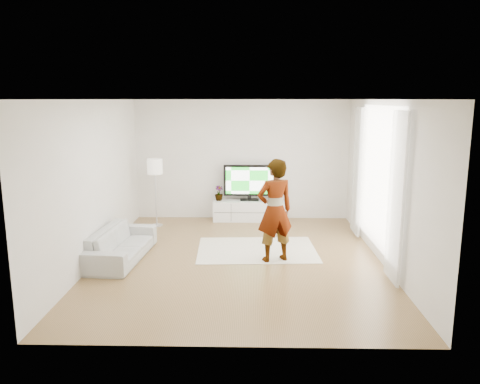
{
  "coord_description": "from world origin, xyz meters",
  "views": [
    {
      "loc": [
        0.21,
        -7.93,
        2.8
      ],
      "look_at": [
        0.02,
        0.4,
        1.15
      ],
      "focal_mm": 35.0,
      "sensor_mm": 36.0,
      "label": 1
    }
  ],
  "objects_px": {
    "sofa": "(121,244)",
    "player": "(275,210)",
    "rug": "(257,250)",
    "television": "(250,181)",
    "media_console": "(249,210)",
    "floor_lamp": "(155,169)"
  },
  "relations": [
    {
      "from": "rug",
      "to": "television",
      "type": "bearing_deg",
      "value": 93.74
    },
    {
      "from": "television",
      "to": "floor_lamp",
      "type": "bearing_deg",
      "value": -164.97
    },
    {
      "from": "television",
      "to": "sofa",
      "type": "distance_m",
      "value": 3.67
    },
    {
      "from": "rug",
      "to": "player",
      "type": "distance_m",
      "value": 1.12
    },
    {
      "from": "player",
      "to": "sofa",
      "type": "xyz_separation_m",
      "value": [
        -2.71,
        0.03,
        -0.63
      ]
    },
    {
      "from": "rug",
      "to": "media_console",
      "type": "bearing_deg",
      "value": 93.79
    },
    {
      "from": "rug",
      "to": "sofa",
      "type": "distance_m",
      "value": 2.49
    },
    {
      "from": "rug",
      "to": "player",
      "type": "xyz_separation_m",
      "value": [
        0.3,
        -0.59,
        0.91
      ]
    },
    {
      "from": "media_console",
      "to": "player",
      "type": "height_order",
      "value": "player"
    },
    {
      "from": "player",
      "to": "rug",
      "type": "bearing_deg",
      "value": -84.97
    },
    {
      "from": "sofa",
      "to": "player",
      "type": "bearing_deg",
      "value": -86.35
    },
    {
      "from": "rug",
      "to": "floor_lamp",
      "type": "distance_m",
      "value": 3.08
    },
    {
      "from": "media_console",
      "to": "television",
      "type": "relative_size",
      "value": 1.4
    },
    {
      "from": "player",
      "to": "floor_lamp",
      "type": "distance_m",
      "value": 3.43
    },
    {
      "from": "television",
      "to": "sofa",
      "type": "bearing_deg",
      "value": -128.9
    },
    {
      "from": "media_console",
      "to": "player",
      "type": "bearing_deg",
      "value": -81.0
    },
    {
      "from": "sofa",
      "to": "television",
      "type": "bearing_deg",
      "value": -34.56
    },
    {
      "from": "sofa",
      "to": "floor_lamp",
      "type": "height_order",
      "value": "floor_lamp"
    },
    {
      "from": "television",
      "to": "sofa",
      "type": "xyz_separation_m",
      "value": [
        -2.27,
        -2.81,
        -0.65
      ]
    },
    {
      "from": "sofa",
      "to": "rug",
      "type": "bearing_deg",
      "value": -72.62
    },
    {
      "from": "media_console",
      "to": "sofa",
      "type": "distance_m",
      "value": 3.59
    },
    {
      "from": "floor_lamp",
      "to": "player",
      "type": "bearing_deg",
      "value": -42.01
    }
  ]
}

